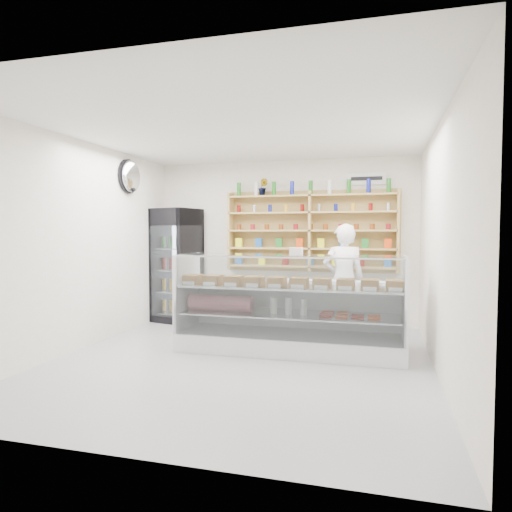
% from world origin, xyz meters
% --- Properties ---
extents(room, '(5.00, 5.00, 5.00)m').
position_xyz_m(room, '(0.00, 0.00, 1.40)').
color(room, '#9A9B9F').
rests_on(room, ground).
extents(display_counter, '(2.94, 0.88, 1.28)m').
position_xyz_m(display_counter, '(0.49, 0.59, 0.35)').
color(display_counter, white).
rests_on(display_counter, floor).
extents(shop_worker, '(0.67, 0.50, 1.70)m').
position_xyz_m(shop_worker, '(1.11, 1.67, 0.85)').
color(shop_worker, white).
rests_on(shop_worker, floor).
extents(drinks_cooler, '(0.86, 0.84, 1.98)m').
position_xyz_m(drinks_cooler, '(-1.85, 2.14, 1.00)').
color(drinks_cooler, black).
rests_on(drinks_cooler, floor).
extents(wall_shelving, '(2.84, 0.28, 1.33)m').
position_xyz_m(wall_shelving, '(0.50, 2.34, 1.59)').
color(wall_shelving, tan).
rests_on(wall_shelving, back_wall).
extents(potted_plant, '(0.16, 0.13, 0.29)m').
position_xyz_m(potted_plant, '(-0.32, 2.34, 2.34)').
color(potted_plant, '#1E6626').
rests_on(potted_plant, wall_shelving).
extents(security_mirror, '(0.15, 0.50, 0.50)m').
position_xyz_m(security_mirror, '(-2.17, 1.20, 2.45)').
color(security_mirror, silver).
rests_on(security_mirror, left_wall).
extents(wall_sign, '(0.62, 0.03, 0.20)m').
position_xyz_m(wall_sign, '(1.40, 2.47, 2.45)').
color(wall_sign, white).
rests_on(wall_sign, back_wall).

